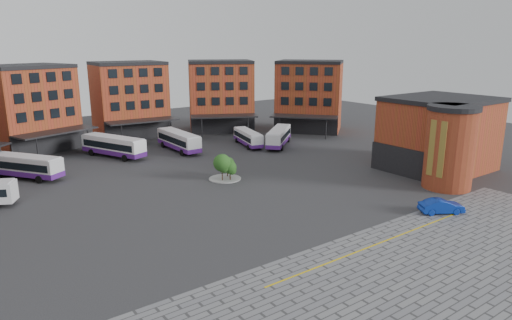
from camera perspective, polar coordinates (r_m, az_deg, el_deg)
ground at (r=52.21m, az=1.36°, el=-5.84°), size 160.00×160.00×0.00m
paving_zone at (r=40.36m, az=23.84°, el=-13.51°), size 50.00×22.00×0.02m
yellow_line at (r=44.27m, az=14.80°, el=-10.15°), size 26.00×0.15×0.02m
main_building at (r=81.74m, az=-18.09°, el=6.08°), size 94.14×42.48×14.60m
east_building at (r=69.85m, az=22.05°, el=2.81°), size 17.40×15.40×10.60m
tree_island at (r=61.82m, az=-3.80°, el=-0.74°), size 4.40×4.40×3.73m
bus_b at (r=70.06m, az=-27.01°, el=-0.67°), size 8.67×10.89×3.22m
bus_c at (r=77.76m, az=-17.39°, el=1.70°), size 7.28×12.15×3.39m
bus_d at (r=79.74m, az=-9.64°, el=2.42°), size 3.01×11.66×3.28m
bus_e at (r=82.53m, az=-1.02°, el=2.82°), size 4.71×10.01×2.75m
bus_f at (r=82.38m, az=2.85°, el=2.94°), size 10.15×9.23×3.15m
blue_car at (r=53.96m, az=22.17°, el=-5.38°), size 4.98×3.86×1.58m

